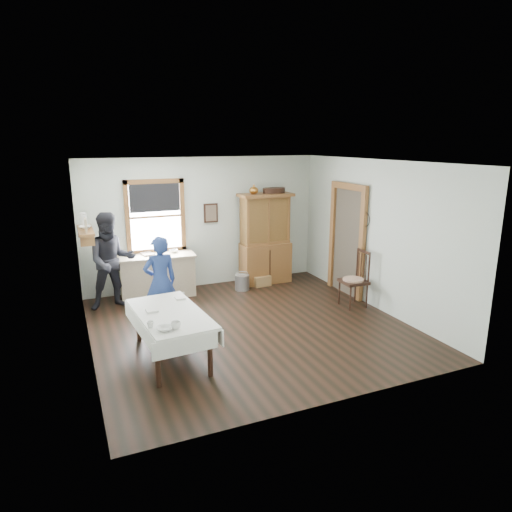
% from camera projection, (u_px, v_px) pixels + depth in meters
% --- Properties ---
extents(room, '(5.01, 5.01, 2.70)m').
position_uv_depth(room, '(249.00, 248.00, 7.29)').
color(room, black).
rests_on(room, ground).
extents(window, '(1.18, 0.07, 1.48)m').
position_uv_depth(window, '(155.00, 212.00, 9.03)').
color(window, white).
rests_on(window, room).
extents(doorway, '(0.09, 1.14, 2.22)m').
position_uv_depth(doorway, '(347.00, 237.00, 9.04)').
color(doorway, '#484033').
rests_on(doorway, room).
extents(wall_shelf, '(0.24, 1.00, 0.44)m').
position_uv_depth(wall_shelf, '(85.00, 229.00, 7.70)').
color(wall_shelf, brown).
rests_on(wall_shelf, room).
extents(framed_picture, '(0.30, 0.04, 0.40)m').
position_uv_depth(framed_picture, '(211.00, 213.00, 9.49)').
color(framed_picture, black).
rests_on(framed_picture, room).
extents(rug_beater, '(0.01, 0.27, 0.27)m').
position_uv_depth(rug_beater, '(366.00, 213.00, 8.41)').
color(rug_beater, black).
rests_on(rug_beater, room).
extents(work_counter, '(1.50, 0.66, 0.84)m').
position_uv_depth(work_counter, '(158.00, 276.00, 9.01)').
color(work_counter, tan).
rests_on(work_counter, room).
extents(china_hutch, '(1.14, 0.55, 1.94)m').
position_uv_depth(china_hutch, '(265.00, 239.00, 9.80)').
color(china_hutch, brown).
rests_on(china_hutch, room).
extents(dining_table, '(1.03, 1.77, 0.68)m').
position_uv_depth(dining_table, '(171.00, 335.00, 6.47)').
color(dining_table, white).
rests_on(dining_table, room).
extents(spindle_chair, '(0.52, 0.52, 1.07)m').
position_uv_depth(spindle_chair, '(354.00, 279.00, 8.44)').
color(spindle_chair, black).
rests_on(spindle_chair, room).
extents(pail, '(0.39, 0.39, 0.32)m').
position_uv_depth(pail, '(242.00, 282.00, 9.46)').
color(pail, '#A4A7AD').
rests_on(pail, room).
extents(wicker_basket, '(0.39, 0.29, 0.22)m').
position_uv_depth(wicker_basket, '(261.00, 281.00, 9.75)').
color(wicker_basket, tan).
rests_on(wicker_basket, room).
extents(woman_blue, '(0.55, 0.40, 1.41)m').
position_uv_depth(woman_blue, '(161.00, 285.00, 7.52)').
color(woman_blue, navy).
rests_on(woman_blue, room).
extents(figure_dark, '(0.83, 0.66, 1.65)m').
position_uv_depth(figure_dark, '(112.00, 265.00, 8.30)').
color(figure_dark, black).
rests_on(figure_dark, room).
extents(table_cup_a, '(0.15, 0.15, 0.10)m').
position_uv_depth(table_cup_a, '(176.00, 325.00, 5.81)').
color(table_cup_a, white).
rests_on(table_cup_a, dining_table).
extents(table_cup_b, '(0.10, 0.10, 0.08)m').
position_uv_depth(table_cup_b, '(150.00, 324.00, 5.86)').
color(table_cup_b, white).
rests_on(table_cup_b, dining_table).
extents(table_bowl, '(0.29, 0.29, 0.06)m').
position_uv_depth(table_bowl, '(164.00, 328.00, 5.77)').
color(table_bowl, white).
rests_on(table_bowl, dining_table).
extents(counter_book, '(0.22, 0.27, 0.02)m').
position_uv_depth(counter_book, '(142.00, 255.00, 8.90)').
color(counter_book, brown).
rests_on(counter_book, work_counter).
extents(counter_bowl, '(0.19, 0.19, 0.06)m').
position_uv_depth(counter_bowl, '(173.00, 251.00, 9.12)').
color(counter_bowl, white).
rests_on(counter_bowl, work_counter).
extents(shelf_bowl, '(0.22, 0.22, 0.05)m').
position_uv_depth(shelf_bowl, '(85.00, 227.00, 7.71)').
color(shelf_bowl, white).
rests_on(shelf_bowl, wall_shelf).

